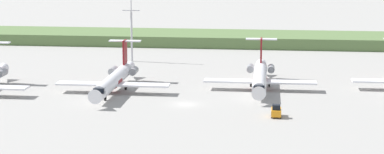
# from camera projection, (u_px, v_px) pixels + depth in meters

# --- Properties ---
(ground_plane) EXTENTS (500.00, 500.00, 0.00)m
(ground_plane) POSITION_uv_depth(u_px,v_px,m) (201.00, 74.00, 156.07)
(ground_plane) COLOR #9E9B96
(grass_berm) EXTENTS (320.00, 20.00, 3.18)m
(grass_berm) POSITION_uv_depth(u_px,v_px,m) (217.00, 39.00, 201.07)
(grass_berm) COLOR #597542
(grass_berm) RESTS_ON ground
(regional_jet_second) EXTENTS (22.81, 31.00, 9.00)m
(regional_jet_second) POSITION_uv_depth(u_px,v_px,m) (114.00, 79.00, 137.19)
(regional_jet_second) COLOR white
(regional_jet_second) RESTS_ON ground
(regional_jet_third) EXTENTS (22.81, 31.00, 9.00)m
(regional_jet_third) POSITION_uv_depth(u_px,v_px,m) (260.00, 77.00, 139.83)
(regional_jet_third) COLOR white
(regional_jet_third) RESTS_ON ground
(antenna_mast) EXTENTS (4.40, 0.50, 19.67)m
(antenna_mast) POSITION_uv_depth(u_px,v_px,m) (131.00, 29.00, 170.69)
(antenna_mast) COLOR #B2B2B7
(antenna_mast) RESTS_ON ground
(baggage_tug) EXTENTS (1.72, 3.20, 2.30)m
(baggage_tug) POSITION_uv_depth(u_px,v_px,m) (276.00, 111.00, 117.57)
(baggage_tug) COLOR orange
(baggage_tug) RESTS_ON ground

